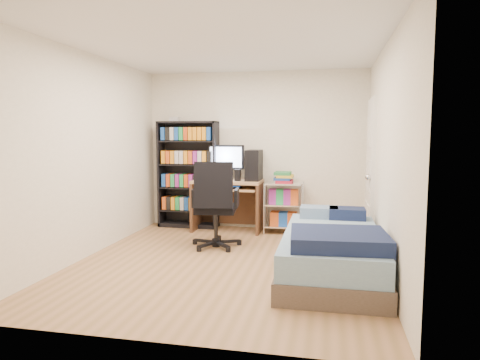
% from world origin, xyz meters
% --- Properties ---
extents(room, '(3.58, 4.08, 2.58)m').
position_xyz_m(room, '(0.00, 0.00, 1.25)').
color(room, '#A87B54').
rests_on(room, ground).
extents(media_shelf, '(0.97, 0.32, 1.79)m').
position_xyz_m(media_shelf, '(-1.08, 1.84, 0.88)').
color(media_shelf, black).
rests_on(media_shelf, room).
extents(computer_desk, '(1.07, 0.62, 1.35)m').
position_xyz_m(computer_desk, '(-0.28, 1.74, 0.73)').
color(computer_desk, tan).
rests_on(computer_desk, room).
extents(office_chair, '(0.78, 0.78, 1.16)m').
position_xyz_m(office_chair, '(-0.31, 0.64, 0.37)').
color(office_chair, black).
rests_on(office_chair, room).
extents(wire_cart, '(0.60, 0.44, 0.95)m').
position_xyz_m(wire_cart, '(0.49, 1.72, 0.62)').
color(wire_cart, white).
rests_on(wire_cart, room).
extents(bed, '(1.04, 2.09, 0.60)m').
position_xyz_m(bed, '(1.21, -0.19, 0.26)').
color(bed, brown).
rests_on(bed, room).
extents(door, '(0.12, 0.80, 2.00)m').
position_xyz_m(door, '(1.72, 1.35, 1.00)').
color(door, white).
rests_on(door, room).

